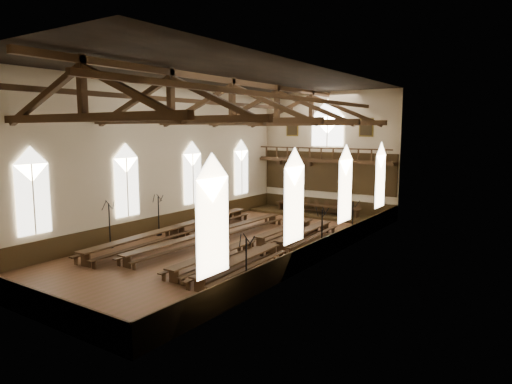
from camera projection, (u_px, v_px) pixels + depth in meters
ground at (233, 244)px, 27.70m from camera, size 26.00×26.00×0.00m
room_walls at (232, 138)px, 26.83m from camera, size 26.00×26.00×26.00m
wainscot_band at (233, 235)px, 27.62m from camera, size 12.00×26.00×1.20m
side_windows at (233, 183)px, 27.19m from camera, size 11.85×19.80×4.50m
end_window at (328, 126)px, 37.29m from camera, size 2.80×0.12×3.80m
minstrels_gallery at (325, 167)px, 37.54m from camera, size 11.80×1.24×3.70m
portraits at (327, 128)px, 37.31m from camera, size 7.75×0.09×1.45m
roof_trusses at (232, 107)px, 26.59m from camera, size 11.70×25.70×2.80m
refectory_row_a at (177, 229)px, 29.24m from camera, size 2.17×15.13×0.82m
refectory_row_b at (213, 234)px, 28.32m from camera, size 1.56×14.04×0.71m
refectory_row_c at (254, 242)px, 26.24m from camera, size 1.62×14.10×0.71m
refectory_row_d at (276, 246)px, 25.21m from camera, size 1.83×14.33×0.73m
dais at (317, 214)px, 37.07m from camera, size 11.40×2.87×0.19m
high_table at (317, 206)px, 36.97m from camera, size 7.34×0.83×0.69m
high_chairs at (321, 206)px, 37.57m from camera, size 6.76×0.46×0.94m
candelabrum_left_near at (110, 233)px, 26.84m from camera, size 0.85×0.80×2.81m
candelabrum_left_mid at (159, 223)px, 30.05m from camera, size 0.74×0.84×2.73m
candelabrum_left_far at (212, 211)px, 34.53m from camera, size 0.77×0.77×2.59m
candelabrum_right_near at (246, 276)px, 19.25m from camera, size 0.70×0.80×2.59m
candelabrum_right_mid at (322, 241)px, 25.13m from camera, size 0.83×0.78×2.75m
candelabrum_right_far at (352, 228)px, 28.69m from camera, size 0.71×0.79×2.58m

